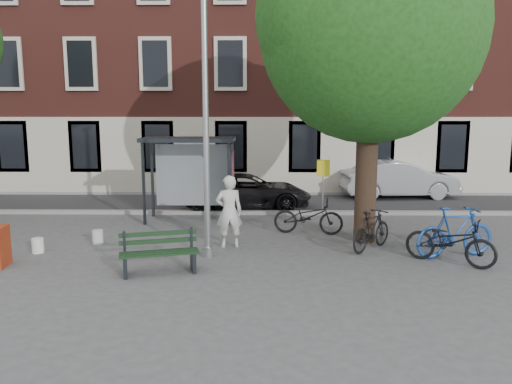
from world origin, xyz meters
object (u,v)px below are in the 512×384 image
at_px(bike_a, 308,216).
at_px(bike_d, 372,230).
at_px(lamppost, 206,139).
at_px(bus_shelter, 202,160).
at_px(bike_b, 455,232).
at_px(bike_c, 450,241).
at_px(car_silver, 399,179).
at_px(notice_sign, 323,179).
at_px(painter, 229,212).
at_px(car_dark, 248,191).
at_px(bench, 159,255).

bearing_deg(bike_a, bike_d, -129.79).
relative_size(lamppost, bus_shelter, 2.14).
relative_size(bike_b, bike_d, 1.21).
relative_size(bus_shelter, bike_c, 1.43).
distance_m(lamppost, car_silver, 10.95).
bearing_deg(bike_c, bike_a, 80.89).
height_order(lamppost, notice_sign, lamppost).
height_order(bike_b, bike_c, bike_b).
distance_m(bus_shelter, bike_c, 7.79).
distance_m(bike_d, car_silver, 8.23).
xyz_separation_m(painter, notice_sign, (2.55, 1.62, 0.62)).
xyz_separation_m(painter, car_dark, (0.32, 5.14, -0.30)).
relative_size(lamppost, bench, 3.52).
xyz_separation_m(bike_c, car_dark, (-4.74, 6.50, 0.09)).
xyz_separation_m(painter, bench, (-1.35, -2.06, -0.53)).
height_order(bike_a, notice_sign, notice_sign).
bearing_deg(notice_sign, lamppost, -126.18).
distance_m(bike_a, car_silver, 7.38).
distance_m(bench, bike_a, 4.94).
xyz_separation_m(bike_a, bike_d, (1.42, -1.67, -0.00)).
bearing_deg(bike_b, bench, 85.52).
distance_m(bench, car_dark, 7.40).
bearing_deg(lamppost, bike_d, 8.93).
bearing_deg(bike_d, bus_shelter, 5.37).
distance_m(car_dark, notice_sign, 4.26).
bearing_deg(car_dark, bench, 164.17).
relative_size(lamppost, car_silver, 1.34).
height_order(lamppost, bike_b, lamppost).
relative_size(bike_b, bike_c, 1.01).
distance_m(bike_a, car_dark, 4.12).
xyz_separation_m(lamppost, bus_shelter, (-0.61, 4.11, -0.87)).
xyz_separation_m(bus_shelter, notice_sign, (3.61, -1.62, -0.38)).
xyz_separation_m(lamppost, bike_b, (5.83, 0.03, -2.17)).
bearing_deg(lamppost, notice_sign, 39.61).
bearing_deg(car_silver, painter, 135.27).
relative_size(painter, bike_b, 0.91).
bearing_deg(bike_c, lamppost, 119.31).
xyz_separation_m(bench, car_dark, (1.68, 7.21, 0.23)).
distance_m(car_silver, notice_sign, 7.03).
xyz_separation_m(bike_b, notice_sign, (-2.83, 2.45, 0.93)).
height_order(bench, bike_c, bike_c).
bearing_deg(bike_c, car_dark, 70.60).
relative_size(bike_a, car_dark, 0.43).
bearing_deg(bike_d, lamppost, 51.31).
height_order(bus_shelter, bike_a, bus_shelter).
height_order(bench, notice_sign, notice_sign).
xyz_separation_m(bike_d, car_dark, (-3.23, 5.37, 0.11)).
height_order(lamppost, bike_a, lamppost).
height_order(painter, bike_d, painter).
relative_size(painter, bench, 1.06).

